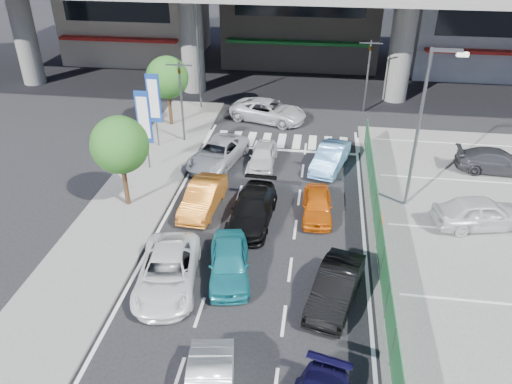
# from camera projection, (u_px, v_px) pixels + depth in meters

# --- Properties ---
(ground) EXTENTS (120.00, 120.00, 0.00)m
(ground) POSITION_uv_depth(u_px,v_px,m) (253.00, 266.00, 21.26)
(ground) COLOR black
(ground) RESTS_ON ground
(parking_lot) EXTENTS (12.00, 28.00, 0.06)m
(parking_lot) POSITION_uv_depth(u_px,v_px,m) (510.00, 259.00, 21.64)
(parking_lot) COLOR #5C5C59
(parking_lot) RESTS_ON ground
(sidewalk_left) EXTENTS (4.00, 30.00, 0.12)m
(sidewalk_left) POSITION_uv_depth(u_px,v_px,m) (129.00, 204.00, 25.48)
(sidewalk_left) COLOR #5C5C59
(sidewalk_left) RESTS_ON ground
(fence_run) EXTENTS (0.16, 22.00, 1.80)m
(fence_run) POSITION_uv_depth(u_px,v_px,m) (380.00, 246.00, 21.02)
(fence_run) COLOR #1F5B2F
(fence_run) RESTS_ON ground
(building_east) EXTENTS (12.00, 10.90, 12.00)m
(building_east) POSITION_uv_depth(u_px,v_px,m) (486.00, 0.00, 43.64)
(building_east) COLOR gray
(building_east) RESTS_ON ground
(traffic_light_left) EXTENTS (1.60, 1.24, 5.20)m
(traffic_light_left) POSITION_uv_depth(u_px,v_px,m) (180.00, 82.00, 30.26)
(traffic_light_left) COLOR #595B60
(traffic_light_left) RESTS_ON ground
(traffic_light_right) EXTENTS (1.60, 1.24, 5.20)m
(traffic_light_right) POSITION_uv_depth(u_px,v_px,m) (369.00, 59.00, 34.85)
(traffic_light_right) COLOR #595B60
(traffic_light_right) RESTS_ON ground
(street_lamp_right) EXTENTS (1.65, 0.22, 8.00)m
(street_lamp_right) POSITION_uv_depth(u_px,v_px,m) (424.00, 118.00, 23.12)
(street_lamp_right) COLOR #595B60
(street_lamp_right) RESTS_ON ground
(street_lamp_left) EXTENTS (1.65, 0.22, 8.00)m
(street_lamp_left) POSITION_uv_depth(u_px,v_px,m) (200.00, 44.00, 34.99)
(street_lamp_left) COLOR #595B60
(street_lamp_left) RESTS_ON ground
(signboard_near) EXTENTS (0.80, 0.14, 4.70)m
(signboard_near) POSITION_uv_depth(u_px,v_px,m) (144.00, 120.00, 27.40)
(signboard_near) COLOR #595B60
(signboard_near) RESTS_ON ground
(signboard_far) EXTENTS (0.80, 0.14, 4.70)m
(signboard_far) POSITION_uv_depth(u_px,v_px,m) (154.00, 101.00, 30.01)
(signboard_far) COLOR #595B60
(signboard_far) RESTS_ON ground
(tree_near) EXTENTS (2.80, 2.80, 4.80)m
(tree_near) POSITION_uv_depth(u_px,v_px,m) (120.00, 145.00, 23.80)
(tree_near) COLOR #382314
(tree_near) RESTS_ON ground
(tree_far) EXTENTS (2.80, 2.80, 4.80)m
(tree_far) POSITION_uv_depth(u_px,v_px,m) (167.00, 78.00, 32.87)
(tree_far) COLOR #382314
(tree_far) RESTS_ON ground
(sedan_white_mid_left) EXTENTS (2.98, 5.23, 1.37)m
(sedan_white_mid_left) POSITION_uv_depth(u_px,v_px,m) (167.00, 272.00, 19.87)
(sedan_white_mid_left) COLOR white
(sedan_white_mid_left) RESTS_ON ground
(taxi_teal_mid) EXTENTS (2.34, 4.28, 1.38)m
(taxi_teal_mid) POSITION_uv_depth(u_px,v_px,m) (229.00, 262.00, 20.39)
(taxi_teal_mid) COLOR #197783
(taxi_teal_mid) RESTS_ON ground
(hatch_black_mid_right) EXTENTS (2.44, 4.42, 1.38)m
(hatch_black_mid_right) POSITION_uv_depth(u_px,v_px,m) (336.00, 287.00, 19.08)
(hatch_black_mid_right) COLOR black
(hatch_black_mid_right) RESTS_ON ground
(taxi_orange_left) EXTENTS (1.77, 4.29, 1.38)m
(taxi_orange_left) POSITION_uv_depth(u_px,v_px,m) (203.00, 197.00, 24.87)
(taxi_orange_left) COLOR #C5691C
(taxi_orange_left) RESTS_ON ground
(sedan_black_mid) EXTENTS (2.18, 4.85, 1.38)m
(sedan_black_mid) POSITION_uv_depth(u_px,v_px,m) (252.00, 209.00, 23.89)
(sedan_black_mid) COLOR black
(sedan_black_mid) RESTS_ON ground
(taxi_orange_right) EXTENTS (1.60, 3.64, 1.22)m
(taxi_orange_right) POSITION_uv_depth(u_px,v_px,m) (317.00, 205.00, 24.37)
(taxi_orange_right) COLOR #CB550B
(taxi_orange_right) RESTS_ON ground
(wagon_silver_front_left) EXTENTS (3.37, 5.36, 1.38)m
(wagon_silver_front_left) POSITION_uv_depth(u_px,v_px,m) (218.00, 153.00, 29.17)
(wagon_silver_front_left) COLOR #ADAEB5
(wagon_silver_front_left) RESTS_ON ground
(sedan_white_front_mid) EXTENTS (1.49, 3.61, 1.22)m
(sedan_white_front_mid) POSITION_uv_depth(u_px,v_px,m) (263.00, 156.00, 29.08)
(sedan_white_front_mid) COLOR silver
(sedan_white_front_mid) RESTS_ON ground
(kei_truck_front_right) EXTENTS (2.46, 4.36, 1.36)m
(kei_truck_front_right) POSITION_uv_depth(u_px,v_px,m) (330.00, 157.00, 28.73)
(kei_truck_front_right) COLOR #6AA8E4
(kei_truck_front_right) RESTS_ON ground
(crossing_wagon_silver) EXTENTS (5.79, 3.85, 1.48)m
(crossing_wagon_silver) POSITION_uv_depth(u_px,v_px,m) (269.00, 111.00, 34.95)
(crossing_wagon_silver) COLOR #BABDC2
(crossing_wagon_silver) RESTS_ON ground
(parked_sedan_white) EXTENTS (4.76, 2.68, 1.53)m
(parked_sedan_white) POSITION_uv_depth(u_px,v_px,m) (482.00, 213.00, 23.38)
(parked_sedan_white) COLOR silver
(parked_sedan_white) RESTS_ON parking_lot
(parked_sedan_dgrey) EXTENTS (4.57, 2.04, 1.30)m
(parked_sedan_dgrey) POSITION_uv_depth(u_px,v_px,m) (497.00, 161.00, 28.27)
(parked_sedan_dgrey) COLOR #303035
(parked_sedan_dgrey) RESTS_ON parking_lot
(traffic_cone) EXTENTS (0.45, 0.45, 0.73)m
(traffic_cone) POSITION_uv_depth(u_px,v_px,m) (381.00, 217.00, 23.76)
(traffic_cone) COLOR #F0450D
(traffic_cone) RESTS_ON parking_lot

